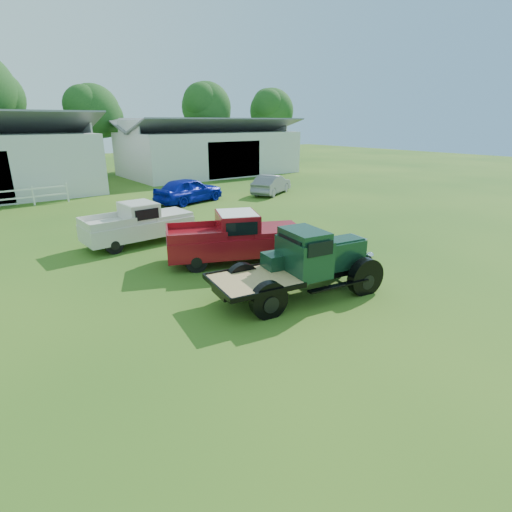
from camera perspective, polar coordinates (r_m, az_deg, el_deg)
ground at (r=11.81m, az=2.77°, el=-6.52°), size 120.00×120.00×0.00m
shed_right at (r=40.97m, az=-6.71°, el=15.22°), size 16.80×9.20×5.20m
tree_c at (r=42.84m, az=-22.07°, el=16.74°), size 5.40×5.40×9.00m
tree_d at (r=48.96m, az=-7.02°, el=18.58°), size 6.00×6.00×10.00m
tree_e at (r=51.91m, az=2.22°, el=18.42°), size 5.70×5.70×9.50m
vintage_flatbed at (r=11.90m, az=6.39°, el=-1.09°), size 5.42×2.86×2.04m
red_pickup at (r=14.85m, az=-3.05°, el=2.73°), size 5.55×3.92×1.89m
white_pickup at (r=17.85m, az=-16.51°, el=4.47°), size 4.80×2.04×1.73m
misc_car_blue at (r=26.36m, az=-9.57°, el=9.27°), size 5.08×3.02×1.62m
misc_car_grey at (r=29.19m, az=2.22°, el=10.17°), size 4.38×3.27×1.38m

